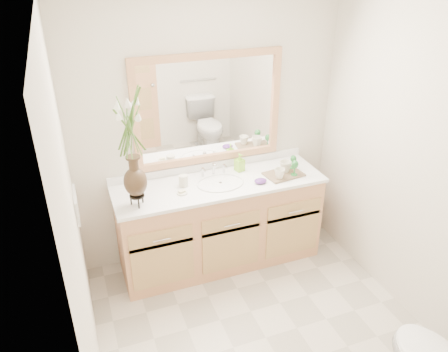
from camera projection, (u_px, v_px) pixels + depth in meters
name	position (u px, v px, depth m)	size (l,w,h in m)	color
floor	(266.00, 338.00, 3.32)	(2.60, 2.60, 0.00)	beige
wall_back	(208.00, 131.00, 3.84)	(2.40, 0.02, 2.40)	silver
wall_left	(77.00, 242.00, 2.39)	(0.02, 2.60, 2.40)	silver
wall_right	(424.00, 172.00, 3.14)	(0.02, 2.60, 2.40)	silver
vanity	(220.00, 224.00, 3.97)	(1.80, 0.55, 0.80)	tan
counter	(220.00, 184.00, 3.78)	(1.84, 0.57, 0.03)	white
sink	(220.00, 189.00, 3.79)	(0.38, 0.34, 0.23)	white
mirror	(209.00, 110.00, 3.73)	(1.32, 0.04, 0.97)	white
switch_plate	(76.00, 207.00, 3.13)	(0.02, 0.12, 0.12)	white
flower_vase	(130.00, 135.00, 3.17)	(0.21, 0.21, 0.87)	black
tumbler	(183.00, 181.00, 3.70)	(0.08, 0.08, 0.10)	beige
soap_dish	(182.00, 193.00, 3.60)	(0.09, 0.09, 0.03)	beige
soap_bottle	(240.00, 163.00, 3.94)	(0.07, 0.07, 0.15)	#8CD632
purple_dish	(261.00, 181.00, 3.76)	(0.11, 0.09, 0.04)	#552879
tray	(284.00, 174.00, 3.89)	(0.33, 0.22, 0.02)	brown
mug_left	(280.00, 173.00, 3.79)	(0.09, 0.09, 0.09)	beige
mug_right	(285.00, 166.00, 3.90)	(0.11, 0.10, 0.11)	beige
goblet_front	(295.00, 165.00, 3.82)	(0.06, 0.06, 0.14)	#25702F
goblet_back	(293.00, 160.00, 3.95)	(0.06, 0.06, 0.13)	#25702F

